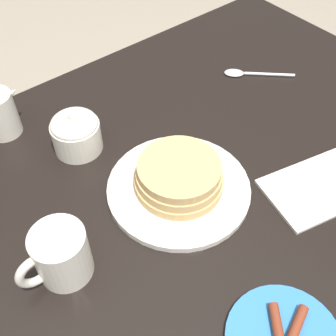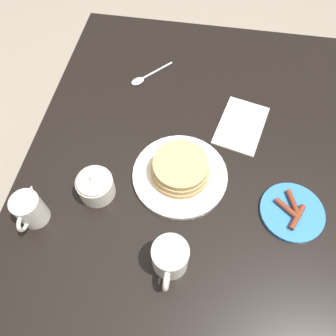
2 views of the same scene
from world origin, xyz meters
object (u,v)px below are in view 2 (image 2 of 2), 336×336
at_px(pancake_plate, 180,171).
at_px(napkin, 241,125).
at_px(spoon, 145,77).
at_px(coffee_mug, 170,259).
at_px(sugar_bowl, 95,185).
at_px(creamer_pitcher, 30,209).
at_px(side_plate_bacon, 292,212).

bearing_deg(pancake_plate, napkin, 141.94).
bearing_deg(spoon, coffee_mug, 16.91).
relative_size(sugar_bowl, napkin, 0.44).
distance_m(pancake_plate, creamer_pitcher, 0.37).
relative_size(pancake_plate, sugar_bowl, 2.73).
relative_size(pancake_plate, coffee_mug, 2.22).
height_order(side_plate_bacon, coffee_mug, coffee_mug).
height_order(pancake_plate, creamer_pitcher, creamer_pitcher).
relative_size(coffee_mug, sugar_bowl, 1.23).
xyz_separation_m(coffee_mug, napkin, (-0.43, 0.14, -0.04)).
bearing_deg(spoon, sugar_bowl, -5.30).
relative_size(coffee_mug, napkin, 0.54).
bearing_deg(creamer_pitcher, spoon, 161.46).
height_order(coffee_mug, sugar_bowl, coffee_mug).
xyz_separation_m(creamer_pitcher, spoon, (-0.51, 0.17, -0.04)).
distance_m(creamer_pitcher, napkin, 0.61).
bearing_deg(creamer_pitcher, sugar_bowl, 124.43).
xyz_separation_m(coffee_mug, spoon, (-0.57, -0.17, -0.04)).
distance_m(coffee_mug, spoon, 0.60).
relative_size(side_plate_bacon, sugar_bowl, 1.74).
height_order(coffee_mug, napkin, coffee_mug).
xyz_separation_m(pancake_plate, creamer_pitcher, (0.17, -0.33, 0.02)).
distance_m(side_plate_bacon, spoon, 0.60).
relative_size(pancake_plate, napkin, 1.19).
xyz_separation_m(sugar_bowl, spoon, (-0.42, 0.04, -0.04)).
bearing_deg(napkin, sugar_bowl, -52.21).
distance_m(creamer_pitcher, sugar_bowl, 0.16).
height_order(sugar_bowl, napkin, sugar_bowl).
distance_m(side_plate_bacon, coffee_mug, 0.33).
bearing_deg(sugar_bowl, coffee_mug, 54.45).
height_order(pancake_plate, sugar_bowl, sugar_bowl).
relative_size(pancake_plate, creamer_pitcher, 2.32).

